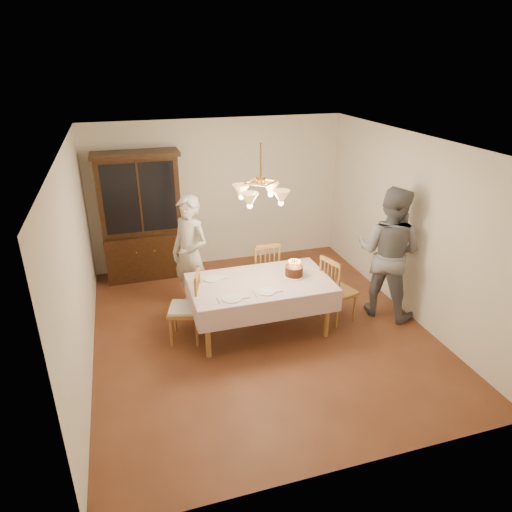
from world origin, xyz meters
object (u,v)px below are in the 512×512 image
object	(u,v)px
elderly_woman	(190,255)
birthday_cake	(294,271)
china_hutch	(142,219)
chair_far_side	(263,274)
dining_table	(260,286)

from	to	relation	value
elderly_woman	birthday_cake	xyz separation A→B (m)	(1.29, -0.86, -0.05)
china_hutch	chair_far_side	distance (m)	2.29
dining_table	elderly_woman	size ratio (longest dim) A/B	1.08
china_hutch	elderly_woman	distance (m)	1.49
dining_table	birthday_cake	xyz separation A→B (m)	(0.49, 0.03, 0.15)
china_hutch	chair_far_side	bearing A→B (deg)	-40.04
birthday_cake	dining_table	bearing A→B (deg)	-176.97
china_hutch	birthday_cake	size ratio (longest dim) A/B	7.20
elderly_woman	china_hutch	bearing A→B (deg)	166.12
chair_far_side	birthday_cake	bearing A→B (deg)	-76.78
dining_table	chair_far_side	xyz separation A→B (m)	(0.31, 0.83, -0.24)
chair_far_side	elderly_woman	size ratio (longest dim) A/B	0.57
dining_table	chair_far_side	bearing A→B (deg)	69.88
dining_table	china_hutch	world-z (taller)	china_hutch
elderly_woman	birthday_cake	bearing A→B (deg)	18.97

